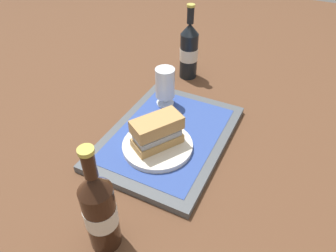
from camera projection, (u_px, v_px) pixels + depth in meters
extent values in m
plane|color=brown|center=(168.00, 139.00, 0.90)|extent=(3.00, 3.00, 0.00)
cube|color=#4C5156|center=(168.00, 137.00, 0.89)|extent=(0.44, 0.32, 0.02)
cube|color=#2D4793|center=(168.00, 134.00, 0.89)|extent=(0.38, 0.27, 0.00)
cylinder|color=silver|center=(158.00, 146.00, 0.84)|extent=(0.19, 0.19, 0.01)
cube|color=tan|center=(158.00, 141.00, 0.83)|extent=(0.14, 0.12, 0.02)
cube|color=#9EA3A8|center=(158.00, 135.00, 0.81)|extent=(0.13, 0.11, 0.02)
cube|color=silver|center=(157.00, 131.00, 0.80)|extent=(0.12, 0.10, 0.01)
sphere|color=#47932D|center=(174.00, 122.00, 0.82)|extent=(0.04, 0.04, 0.04)
cube|color=tan|center=(157.00, 125.00, 0.79)|extent=(0.14, 0.12, 0.04)
cylinder|color=silver|center=(165.00, 103.00, 1.00)|extent=(0.06, 0.06, 0.01)
cylinder|color=silver|center=(165.00, 99.00, 0.99)|extent=(0.01, 0.01, 0.02)
cylinder|color=silver|center=(165.00, 83.00, 0.95)|extent=(0.06, 0.06, 0.09)
cylinder|color=gold|center=(165.00, 87.00, 0.96)|extent=(0.06, 0.06, 0.07)
cylinder|color=white|center=(165.00, 76.00, 0.93)|extent=(0.05, 0.05, 0.01)
cylinder|color=black|center=(189.00, 56.00, 1.12)|extent=(0.06, 0.06, 0.17)
cylinder|color=silver|center=(189.00, 54.00, 1.12)|extent=(0.07, 0.07, 0.05)
cone|color=black|center=(190.00, 29.00, 1.06)|extent=(0.06, 0.06, 0.04)
cylinder|color=black|center=(191.00, 15.00, 1.03)|extent=(0.02, 0.02, 0.05)
cylinder|color=#BFB74C|center=(191.00, 5.00, 1.01)|extent=(0.03, 0.03, 0.01)
cylinder|color=black|center=(101.00, 217.00, 0.60)|extent=(0.06, 0.06, 0.17)
cylinder|color=silver|center=(101.00, 215.00, 0.60)|extent=(0.07, 0.07, 0.05)
cone|color=black|center=(93.00, 183.00, 0.54)|extent=(0.06, 0.06, 0.04)
cylinder|color=black|center=(89.00, 165.00, 0.51)|extent=(0.02, 0.02, 0.05)
cylinder|color=#BFB74C|center=(86.00, 151.00, 0.49)|extent=(0.03, 0.03, 0.01)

